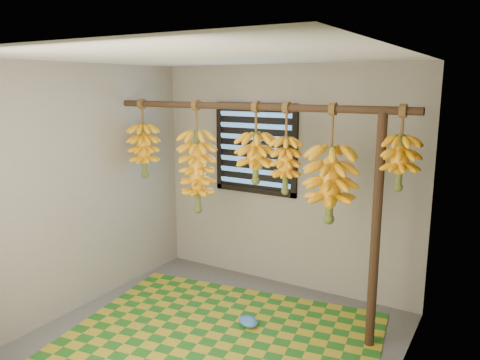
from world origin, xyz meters
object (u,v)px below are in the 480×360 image
Objects in this scene: banana_bunch_a at (144,150)px; banana_bunch_b at (197,171)px; support_post at (376,234)px; woven_mat at (219,341)px; banana_bunch_e at (330,184)px; banana_bunch_f at (400,162)px; plastic_bag at (248,322)px; banana_bunch_d at (286,165)px; banana_bunch_c at (256,158)px.

banana_bunch_b is (0.69, 0.00, -0.16)m from banana_bunch_a.
support_post is 2.43× the size of banana_bunch_a.
banana_bunch_e reaches higher than woven_mat.
banana_bunch_a and banana_bunch_e have the same top height.
banana_bunch_e and banana_bunch_f have the same top height.
woven_mat is 4.01× the size of banana_bunch_f.
plastic_bag is 0.26× the size of banana_bunch_d.
banana_bunch_d and banana_bunch_f have the same top height.
support_post is 3.01× the size of banana_bunch_f.
banana_bunch_c is at bearing 180.00° from banana_bunch_f.
support_post is 1.24m from banana_bunch_c.
banana_bunch_b is 1.95m from banana_bunch_f.
banana_bunch_c is (1.35, 0.00, 0.03)m from banana_bunch_a.
banana_bunch_f is at bearing 25.33° from woven_mat.
banana_bunch_e is (0.74, 0.61, 1.37)m from woven_mat.
banana_bunch_c and banana_bunch_f have the same top height.
banana_bunch_a and banana_bunch_c have the same top height.
banana_bunch_f is (0.97, 0.00, 0.11)m from banana_bunch_d.
banana_bunch_f is at bearing 0.00° from banana_bunch_a.
banana_bunch_e reaches higher than support_post.
banana_bunch_d and banana_bunch_e have the same top height.
banana_bunch_a reaches higher than support_post.
support_post is 1.81m from banana_bunch_b.
plastic_bag reaches higher than woven_mat.
banana_bunch_b is 0.97m from banana_bunch_d.
woven_mat is at bearing -105.54° from plastic_bag.
banana_bunch_c is at bearing 0.00° from banana_bunch_b.
plastic_bag is (0.10, 0.35, 0.05)m from woven_mat.
banana_bunch_f is at bearing 12.36° from plastic_bag.
banana_bunch_a is 0.82× the size of banana_bunch_e.
banana_bunch_d reaches higher than plastic_bag.
banana_bunch_a and banana_bunch_d have the same top height.
banana_bunch_a is at bearing -180.00° from banana_bunch_f.
banana_bunch_a and banana_bunch_f have the same top height.
plastic_bag is 1.49m from banana_bunch_e.
banana_bunch_a is 1.65m from banana_bunch_d.
banana_bunch_c is at bearing 180.00° from support_post.
banana_bunch_b is 1.37× the size of banana_bunch_d.
banana_bunch_a and banana_bunch_b have the same top height.
banana_bunch_e is at bearing 0.00° from banana_bunch_a.
banana_bunch_c is at bearing 0.00° from banana_bunch_a.
banana_bunch_a is 1.02× the size of banana_bunch_d.
banana_bunch_b is at bearing 0.00° from banana_bunch_a.
plastic_bag is at bearing 74.46° from woven_mat.
banana_bunch_e is at bearing -180.00° from banana_bunch_f.
woven_mat is 2.10m from banana_bunch_a.
banana_bunch_a is (-1.33, 0.61, 1.51)m from woven_mat.
banana_bunch_a reaches higher than plastic_bag.
banana_bunch_c is (-1.12, 0.00, 0.54)m from support_post.
plastic_bag is 0.26× the size of banana_bunch_a.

